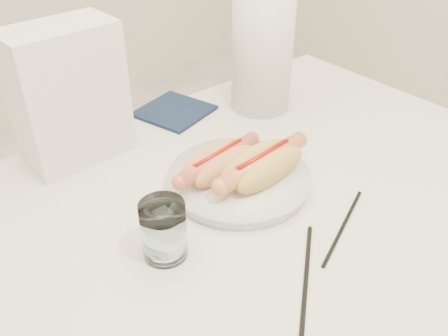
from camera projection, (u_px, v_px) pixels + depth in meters
table at (238, 239)px, 0.81m from camera, size 1.20×0.80×0.75m
plate at (239, 181)px, 0.83m from camera, size 0.32×0.32×0.02m
hotdog_left at (218, 163)px, 0.82m from camera, size 0.18×0.09×0.05m
hotdog_right at (263, 166)px, 0.81m from camera, size 0.20×0.09×0.05m
water_glass at (164, 230)px, 0.67m from camera, size 0.07×0.07×0.09m
chopstick_near at (306, 279)px, 0.66m from camera, size 0.17×0.14×0.01m
chopstick_far at (343, 226)px, 0.74m from camera, size 0.18×0.08×0.01m
napkin_box at (69, 95)px, 0.85m from camera, size 0.19×0.11×0.25m
navy_napkin at (174, 111)px, 1.06m from camera, size 0.17×0.17×0.01m
paper_towel_roll at (263, 43)px, 1.00m from camera, size 0.15×0.15×0.29m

